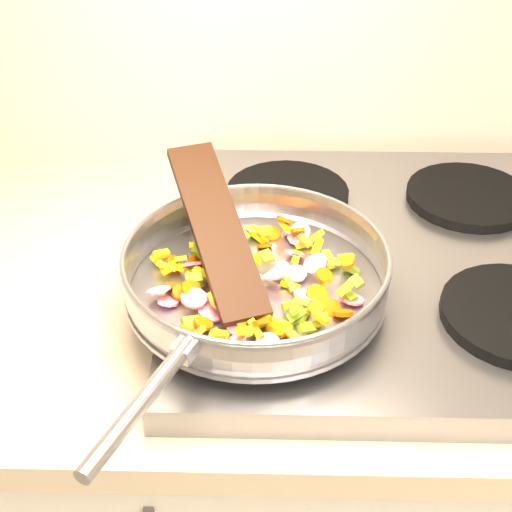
{
  "coord_description": "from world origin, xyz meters",
  "views": [
    {
      "loc": [
        -0.87,
        0.85,
        1.52
      ],
      "look_at": [
        -0.88,
        1.56,
        1.01
      ],
      "focal_mm": 50.0,
      "sensor_mm": 36.0,
      "label": 1
    }
  ],
  "objects": [
    {
      "name": "wooden_spatula",
      "position": [
        -0.93,
        1.59,
        1.03
      ],
      "size": [
        0.14,
        0.26,
        0.11
      ],
      "primitive_type": "cube",
      "rotation": [
        0.0,
        -0.38,
        1.93
      ],
      "color": "black",
      "rests_on": "saute_pan"
    },
    {
      "name": "vegetable_heap",
      "position": [
        -0.89,
        1.56,
        0.97
      ],
      "size": [
        0.28,
        0.27,
        0.05
      ],
      "color": "yellow",
      "rests_on": "saute_pan"
    },
    {
      "name": "cooktop",
      "position": [
        -0.7,
        1.67,
        0.92
      ],
      "size": [
        0.6,
        0.6,
        0.04
      ],
      "primitive_type": "cube",
      "color": "#939399",
      "rests_on": "counter_top"
    },
    {
      "name": "grate_bl",
      "position": [
        -0.84,
        1.81,
        0.95
      ],
      "size": [
        0.19,
        0.19,
        0.02
      ],
      "primitive_type": "cylinder",
      "color": "black",
      "rests_on": "cooktop"
    },
    {
      "name": "grate_br",
      "position": [
        -0.56,
        1.81,
        0.95
      ],
      "size": [
        0.19,
        0.19,
        0.02
      ],
      "primitive_type": "cylinder",
      "color": "black",
      "rests_on": "cooktop"
    },
    {
      "name": "saute_pan",
      "position": [
        -0.88,
        1.55,
        0.99
      ],
      "size": [
        0.37,
        0.51,
        0.06
      ],
      "rotation": [
        0.0,
        0.0,
        -0.41
      ],
      "color": "#9E9EA5",
      "rests_on": "grate_fl"
    },
    {
      "name": "grate_fl",
      "position": [
        -0.84,
        1.52,
        0.95
      ],
      "size": [
        0.19,
        0.19,
        0.02
      ],
      "primitive_type": "cylinder",
      "color": "black",
      "rests_on": "cooktop"
    }
  ]
}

